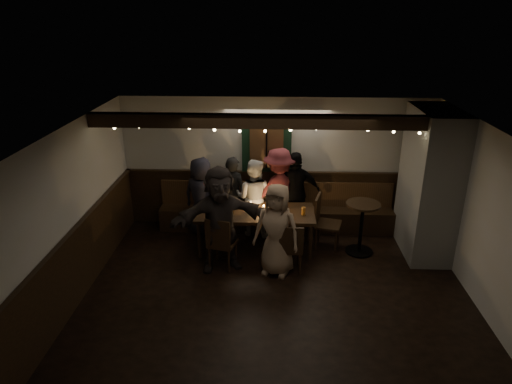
{
  "coord_description": "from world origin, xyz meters",
  "views": [
    {
      "loc": [
        -0.05,
        -6.02,
        4.13
      ],
      "look_at": [
        -0.37,
        1.6,
        1.05
      ],
      "focal_mm": 32.0,
      "sensor_mm": 36.0,
      "label": 1
    }
  ],
  "objects_px": {
    "person_b": "(233,194)",
    "chair_near_right": "(291,246)",
    "person_d": "(279,191)",
    "person_e": "(296,193)",
    "high_top": "(362,222)",
    "person_a": "(202,196)",
    "chair_end": "(323,219)",
    "person_c": "(254,197)",
    "chair_near_left": "(220,241)",
    "dining_table": "(255,215)",
    "person_f": "(220,219)",
    "person_g": "(277,230)"
  },
  "relations": [
    {
      "from": "person_a",
      "to": "person_g",
      "type": "bearing_deg",
      "value": 155.74
    },
    {
      "from": "chair_end",
      "to": "person_d",
      "type": "height_order",
      "value": "person_d"
    },
    {
      "from": "person_e",
      "to": "high_top",
      "type": "bearing_deg",
      "value": 135.1
    },
    {
      "from": "chair_near_right",
      "to": "person_f",
      "type": "distance_m",
      "value": 1.24
    },
    {
      "from": "chair_end",
      "to": "person_f",
      "type": "xyz_separation_m",
      "value": [
        -1.78,
        -0.8,
        0.34
      ]
    },
    {
      "from": "chair_near_left",
      "to": "person_f",
      "type": "xyz_separation_m",
      "value": [
        0.0,
        0.06,
        0.37
      ]
    },
    {
      "from": "chair_near_right",
      "to": "person_d",
      "type": "relative_size",
      "value": 0.51
    },
    {
      "from": "person_b",
      "to": "person_g",
      "type": "height_order",
      "value": "person_g"
    },
    {
      "from": "person_g",
      "to": "high_top",
      "type": "bearing_deg",
      "value": 43.94
    },
    {
      "from": "person_d",
      "to": "person_b",
      "type": "bearing_deg",
      "value": -25.92
    },
    {
      "from": "high_top",
      "to": "dining_table",
      "type": "bearing_deg",
      "value": 178.89
    },
    {
      "from": "chair_near_left",
      "to": "chair_end",
      "type": "relative_size",
      "value": 0.95
    },
    {
      "from": "dining_table",
      "to": "person_b",
      "type": "bearing_deg",
      "value": 120.89
    },
    {
      "from": "chair_end",
      "to": "person_a",
      "type": "bearing_deg",
      "value": 167.94
    },
    {
      "from": "dining_table",
      "to": "person_f",
      "type": "bearing_deg",
      "value": -130.08
    },
    {
      "from": "person_e",
      "to": "person_f",
      "type": "height_order",
      "value": "person_f"
    },
    {
      "from": "dining_table",
      "to": "person_b",
      "type": "xyz_separation_m",
      "value": [
        -0.47,
        0.78,
        0.08
      ]
    },
    {
      "from": "dining_table",
      "to": "person_f",
      "type": "relative_size",
      "value": 1.16
    },
    {
      "from": "person_a",
      "to": "person_c",
      "type": "distance_m",
      "value": 1.0
    },
    {
      "from": "chair_near_right",
      "to": "high_top",
      "type": "xyz_separation_m",
      "value": [
        1.28,
        0.74,
        0.12
      ]
    },
    {
      "from": "person_f",
      "to": "person_b",
      "type": "bearing_deg",
      "value": 69.64
    },
    {
      "from": "person_d",
      "to": "person_e",
      "type": "bearing_deg",
      "value": 164.36
    },
    {
      "from": "dining_table",
      "to": "person_c",
      "type": "xyz_separation_m",
      "value": [
        -0.06,
        0.63,
        0.08
      ]
    },
    {
      "from": "person_d",
      "to": "person_f",
      "type": "height_order",
      "value": "person_f"
    },
    {
      "from": "person_c",
      "to": "person_b",
      "type": "bearing_deg",
      "value": -4.67
    },
    {
      "from": "person_f",
      "to": "person_d",
      "type": "bearing_deg",
      "value": 37.99
    },
    {
      "from": "chair_near_right",
      "to": "person_e",
      "type": "height_order",
      "value": "person_e"
    },
    {
      "from": "chair_near_right",
      "to": "person_g",
      "type": "height_order",
      "value": "person_g"
    },
    {
      "from": "high_top",
      "to": "person_g",
      "type": "relative_size",
      "value": 0.61
    },
    {
      "from": "person_b",
      "to": "person_d",
      "type": "bearing_deg",
      "value": -159.06
    },
    {
      "from": "chair_near_right",
      "to": "chair_end",
      "type": "distance_m",
      "value": 1.11
    },
    {
      "from": "chair_end",
      "to": "person_b",
      "type": "xyz_separation_m",
      "value": [
        -1.69,
        0.64,
        0.2
      ]
    },
    {
      "from": "high_top",
      "to": "person_d",
      "type": "bearing_deg",
      "value": 152.48
    },
    {
      "from": "person_a",
      "to": "person_e",
      "type": "bearing_deg",
      "value": -155.59
    },
    {
      "from": "person_e",
      "to": "person_g",
      "type": "relative_size",
      "value": 1.04
    },
    {
      "from": "chair_end",
      "to": "person_b",
      "type": "height_order",
      "value": "person_b"
    },
    {
      "from": "person_c",
      "to": "person_g",
      "type": "distance_m",
      "value": 1.47
    },
    {
      "from": "person_e",
      "to": "person_f",
      "type": "bearing_deg",
      "value": 37.99
    },
    {
      "from": "person_c",
      "to": "chair_near_right",
      "type": "bearing_deg",
      "value": 130.88
    },
    {
      "from": "person_c",
      "to": "high_top",
      "type": "bearing_deg",
      "value": 176.42
    },
    {
      "from": "person_f",
      "to": "chair_end",
      "type": "bearing_deg",
      "value": 7.24
    },
    {
      "from": "chair_near_right",
      "to": "high_top",
      "type": "relative_size",
      "value": 0.91
    },
    {
      "from": "person_d",
      "to": "person_e",
      "type": "distance_m",
      "value": 0.33
    },
    {
      "from": "dining_table",
      "to": "high_top",
      "type": "xyz_separation_m",
      "value": [
        1.89,
        -0.04,
        -0.08
      ]
    },
    {
      "from": "chair_end",
      "to": "person_a",
      "type": "distance_m",
      "value": 2.35
    },
    {
      "from": "chair_near_right",
      "to": "person_a",
      "type": "xyz_separation_m",
      "value": [
        -1.68,
        1.41,
        0.28
      ]
    },
    {
      "from": "person_b",
      "to": "chair_near_right",
      "type": "bearing_deg",
      "value": 148.89
    },
    {
      "from": "dining_table",
      "to": "person_g",
      "type": "bearing_deg",
      "value": -63.89
    },
    {
      "from": "chair_end",
      "to": "person_b",
      "type": "bearing_deg",
      "value": 159.43
    },
    {
      "from": "person_a",
      "to": "person_e",
      "type": "relative_size",
      "value": 0.94
    }
  ]
}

